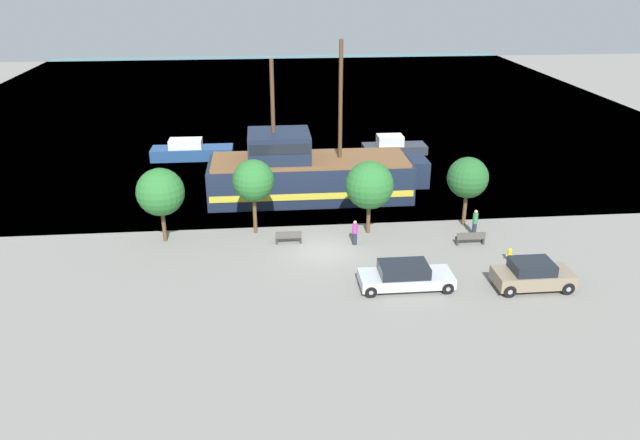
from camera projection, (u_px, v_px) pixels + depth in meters
The scene contains 16 objects.
ground_plane at pixel (324, 251), 37.13m from camera, with size 160.00×160.00×0.00m, color gray.
water_surface at pixel (289, 100), 77.57m from camera, with size 80.00×80.00×0.00m, color teal.
pirate_ship at pixel (308, 173), 44.93m from camera, with size 15.78×4.96×11.20m.
moored_boat_dockside at pixel (191, 151), 54.31m from camera, with size 7.01×2.18×1.75m.
moored_boat_outer at pixel (393, 146), 55.98m from camera, with size 5.66×2.18×1.62m.
parked_car_curb_front at pixel (533, 275), 32.70m from camera, with size 4.07×1.93×1.56m.
parked_car_curb_mid at pixel (405, 276), 32.79m from camera, with size 4.92×2.00×1.37m.
fire_hydrant at pixel (509, 254), 35.86m from camera, with size 0.42×0.25×0.76m.
bench_promenade_east at pixel (289, 237), 38.01m from camera, with size 1.58×0.45×0.85m.
bench_promenade_west at pixel (470, 238), 37.86m from camera, with size 1.75×0.45×0.85m.
pedestrian_walking_near at pixel (475, 223), 38.96m from camera, with size 0.32×0.32×1.72m.
pedestrian_walking_far at pixel (355, 233), 37.75m from camera, with size 0.32×0.32×1.56m.
tree_row_east at pixel (160, 192), 37.31m from camera, with size 2.89×2.89×4.65m.
tree_row_mideast at pixel (253, 181), 38.38m from camera, with size 2.59×2.59×4.80m.
tree_row_midwest at pixel (369, 185), 38.47m from camera, with size 3.00×3.00×4.71m.
tree_row_west at pixel (468, 178), 39.66m from camera, with size 2.63×2.63×4.57m.
Camera 1 is at (-3.40, -33.39, 15.99)m, focal length 35.00 mm.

